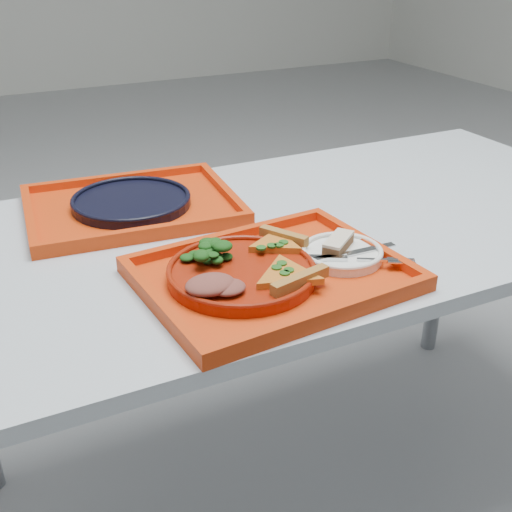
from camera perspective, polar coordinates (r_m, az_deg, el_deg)
name	(u,v)px	position (r m, az deg, el deg)	size (l,w,h in m)	color
ground	(293,476)	(1.82, 3.28, -18.94)	(10.00, 10.00, 0.00)	gray
table	(301,251)	(1.42, 3.99, 0.45)	(1.60, 0.80, 0.75)	#A8B2BC
tray_main	(272,278)	(1.14, 1.45, -1.96)	(0.45, 0.35, 0.01)	red
tray_far	(132,208)	(1.45, -10.96, 4.19)	(0.45, 0.35, 0.01)	red
dinner_plate	(242,275)	(1.12, -1.29, -1.66)	(0.26, 0.26, 0.02)	maroon
side_plate	(342,255)	(1.20, 7.63, 0.07)	(0.15, 0.15, 0.01)	white
navy_plate	(131,202)	(1.45, -11.01, 4.70)	(0.26, 0.26, 0.02)	black
pizza_slice_a	(287,273)	(1.08, 2.75, -1.50)	(0.13, 0.12, 0.02)	orange
pizza_slice_b	(276,242)	(1.19, 1.76, 1.27)	(0.11, 0.10, 0.02)	orange
salad_heap	(207,250)	(1.14, -4.36, 0.53)	(0.08, 0.07, 0.04)	black
meat_portion	(210,285)	(1.04, -4.10, -2.55)	(0.08, 0.07, 0.03)	brown
dessert_bar	(338,243)	(1.20, 7.33, 1.15)	(0.09, 0.08, 0.02)	#4E2B1A
knife	(352,252)	(1.19, 8.51, 0.32)	(0.18, 0.02, 0.01)	silver
fork	(356,259)	(1.17, 8.86, -0.24)	(0.18, 0.02, 0.01)	silver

